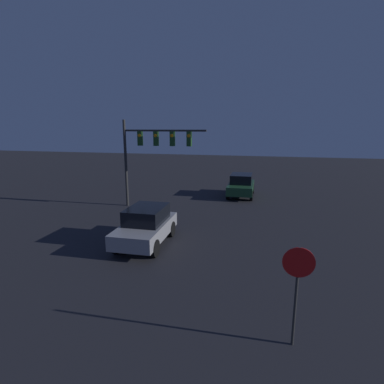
{
  "coord_description": "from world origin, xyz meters",
  "views": [
    {
      "loc": [
        3.71,
        3.14,
        5.25
      ],
      "look_at": [
        0.0,
        18.27,
        1.87
      ],
      "focal_mm": 28.0,
      "sensor_mm": 36.0,
      "label": 1
    }
  ],
  "objects": [
    {
      "name": "traffic_signal_mast",
      "position": [
        -3.49,
        21.37,
        4.04
      ],
      "size": [
        5.54,
        0.3,
        5.73
      ],
      "color": "#2D2D2D",
      "rests_on": "ground_plane"
    },
    {
      "name": "car_near",
      "position": [
        -1.41,
        15.23,
        0.88
      ],
      "size": [
        1.99,
        4.0,
        1.71
      ],
      "rotation": [
        0.0,
        0.0,
        3.17
      ],
      "color": "#99999E",
      "rests_on": "ground_plane"
    },
    {
      "name": "stop_sign",
      "position": [
        4.58,
        9.96,
        1.8
      ],
      "size": [
        0.74,
        0.07,
        2.56
      ],
      "color": "#2D2D2D",
      "rests_on": "ground_plane"
    },
    {
      "name": "car_far",
      "position": [
        1.99,
        26.08,
        0.88
      ],
      "size": [
        1.94,
        3.97,
        1.71
      ],
      "rotation": [
        0.0,
        0.0,
        3.15
      ],
      "color": "#1E4728",
      "rests_on": "ground_plane"
    }
  ]
}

